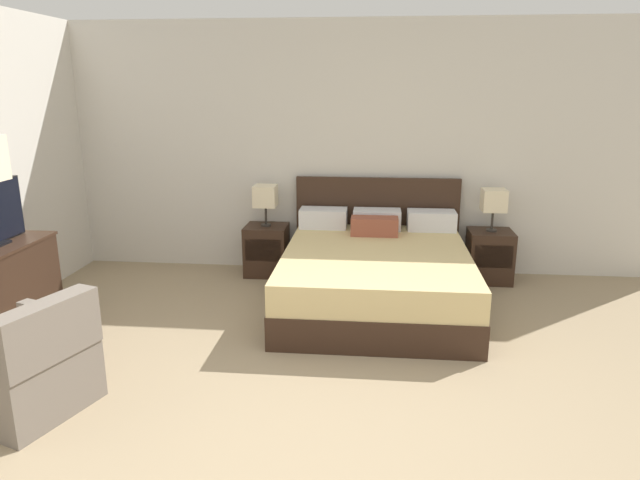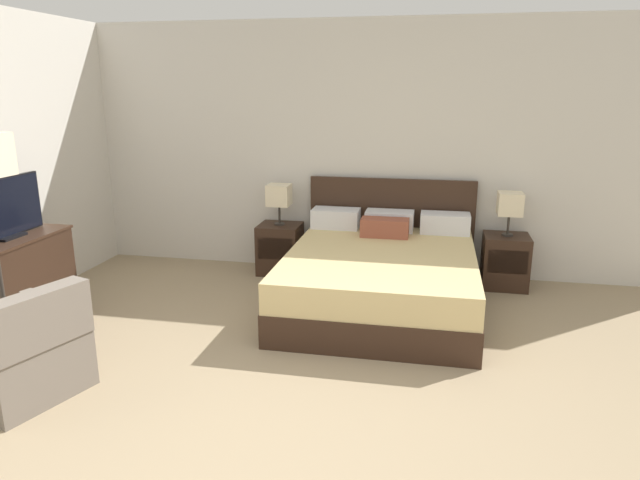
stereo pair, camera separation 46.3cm
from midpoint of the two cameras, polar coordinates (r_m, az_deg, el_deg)
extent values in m
plane|color=#998466|center=(3.32, -0.90, -21.60)|extent=(10.46, 10.46, 0.00)
cube|color=beige|center=(6.18, 6.09, 8.96)|extent=(7.08, 0.06, 2.66)
cube|color=#332116|center=(5.30, 8.53, -5.44)|extent=(1.68, 2.07, 0.28)
cube|color=#D6BC7F|center=(5.21, 8.65, -2.68)|extent=(1.67, 2.05, 0.26)
cube|color=#332116|center=(6.20, 9.21, 1.28)|extent=(1.75, 0.05, 1.05)
cube|color=silver|center=(6.03, 3.80, 2.16)|extent=(0.49, 0.28, 0.20)
cube|color=silver|center=(5.98, 9.17, 1.90)|extent=(0.49, 0.28, 0.20)
cube|color=silver|center=(5.99, 14.58, 1.62)|extent=(0.49, 0.28, 0.20)
cube|color=brown|center=(5.72, 8.81, 1.21)|extent=(0.47, 0.22, 0.18)
cube|color=#332116|center=(6.22, -1.90, -0.89)|extent=(0.45, 0.41, 0.54)
cube|color=black|center=(6.02, -2.34, -0.92)|extent=(0.38, 0.01, 0.24)
cube|color=#332116|center=(6.14, 20.10, -2.04)|extent=(0.45, 0.41, 0.54)
cube|color=black|center=(5.94, 20.42, -2.11)|extent=(0.38, 0.01, 0.24)
cylinder|color=#332D28|center=(6.15, -1.92, 1.61)|extent=(0.11, 0.11, 0.02)
cylinder|color=#332D28|center=(6.13, -1.93, 2.58)|extent=(0.02, 0.02, 0.20)
cube|color=beige|center=(6.09, -1.95, 4.51)|extent=(0.24, 0.24, 0.22)
cylinder|color=#332D28|center=(6.07, 20.33, 0.47)|extent=(0.11, 0.11, 0.02)
cylinder|color=#332D28|center=(6.05, 20.43, 1.45)|extent=(0.02, 0.02, 0.20)
cube|color=beige|center=(6.01, 20.61, 3.40)|extent=(0.24, 0.24, 0.22)
cube|color=#332116|center=(5.35, -26.67, -4.01)|extent=(0.49, 1.17, 0.76)
cube|color=#382419|center=(5.25, -27.14, -0.18)|extent=(0.50, 1.20, 0.02)
cube|color=black|center=(5.30, -26.64, 0.28)|extent=(0.18, 0.26, 0.02)
cube|color=black|center=(5.25, -26.96, 2.86)|extent=(0.04, 0.85, 0.49)
cube|color=black|center=(5.24, -26.78, 2.85)|extent=(0.01, 0.83, 0.47)
cube|color=#70665B|center=(4.24, -25.07, -11.33)|extent=(0.86, 0.86, 0.40)
cube|color=#70665B|center=(3.88, -23.37, -7.41)|extent=(0.37, 0.70, 0.36)
cube|color=#70665B|center=(4.28, -22.29, -6.52)|extent=(0.62, 0.29, 0.18)
cylinder|color=#332D28|center=(4.85, -26.02, -10.55)|extent=(0.28, 0.28, 0.02)
camera|label=1|loc=(0.23, -87.20, 0.76)|focal=32.00mm
camera|label=2|loc=(0.23, 92.80, -0.76)|focal=32.00mm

